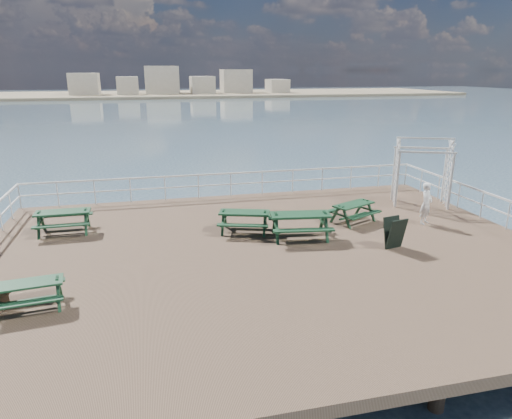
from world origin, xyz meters
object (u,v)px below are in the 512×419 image
object	(u,v)px
picnic_table_a	(63,217)
picnic_table_e	(353,209)
picnic_table_c	(300,220)
trellis_arbor	(422,175)
person	(426,204)
picnic_table_d	(28,290)
picnic_table_b	(244,217)

from	to	relation	value
picnic_table_a	picnic_table_e	size ratio (longest dim) A/B	0.88
picnic_table_c	picnic_table_e	size ratio (longest dim) A/B	1.06
picnic_table_c	picnic_table_e	bearing A→B (deg)	32.91
trellis_arbor	person	xyz separation A→B (m)	(-1.26, -2.36, -0.49)
picnic_table_d	person	world-z (taller)	person
picnic_table_a	picnic_table_e	world-z (taller)	picnic_table_a
picnic_table_d	picnic_table_e	world-z (taller)	picnic_table_e
picnic_table_b	picnic_table_d	world-z (taller)	picnic_table_b
picnic_table_b	person	world-z (taller)	person
picnic_table_b	picnic_table_d	size ratio (longest dim) A/B	1.23
picnic_table_c	picnic_table_e	xyz separation A→B (m)	(2.51, 1.16, -0.11)
picnic_table_a	picnic_table_c	xyz separation A→B (m)	(7.94, -2.44, 0.06)
picnic_table_c	trellis_arbor	size ratio (longest dim) A/B	0.78
picnic_table_b	person	xyz separation A→B (m)	(6.76, -0.68, 0.24)
person	trellis_arbor	bearing A→B (deg)	29.56
picnic_table_a	picnic_table_c	world-z (taller)	picnic_table_c
picnic_table_a	picnic_table_b	distance (m)	6.37
picnic_table_b	picnic_table_e	bearing A→B (deg)	20.01
picnic_table_a	person	size ratio (longest dim) A/B	1.18
trellis_arbor	picnic_table_c	bearing A→B (deg)	-134.16
picnic_table_d	trellis_arbor	world-z (taller)	trellis_arbor
picnic_table_a	person	distance (m)	13.14
picnic_table_a	person	bearing A→B (deg)	-9.47
trellis_arbor	person	world-z (taller)	trellis_arbor
picnic_table_c	person	xyz separation A→B (m)	(5.03, 0.34, 0.16)
picnic_table_b	picnic_table_c	bearing A→B (deg)	-12.60
picnic_table_e	trellis_arbor	world-z (taller)	trellis_arbor
person	picnic_table_a	bearing A→B (deg)	138.45
trellis_arbor	picnic_table_e	bearing A→B (deg)	-135.25
picnic_table_e	person	distance (m)	2.66
picnic_table_a	trellis_arbor	world-z (taller)	trellis_arbor
picnic_table_e	picnic_table_d	bearing A→B (deg)	177.78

